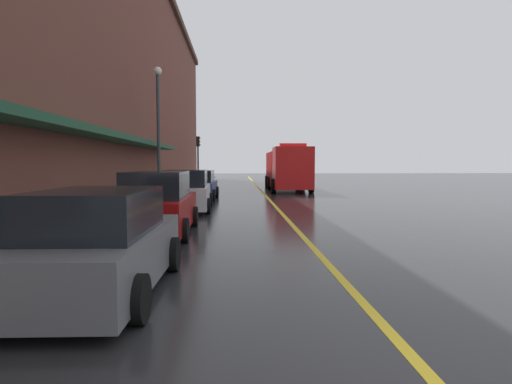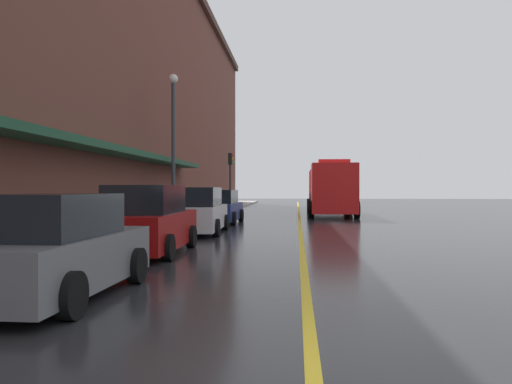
{
  "view_description": "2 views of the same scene",
  "coord_description": "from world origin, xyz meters",
  "px_view_note": "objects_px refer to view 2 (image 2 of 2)",
  "views": [
    {
      "loc": [
        -1.83,
        -3.34,
        2.02
      ],
      "look_at": [
        -1.01,
        14.01,
        0.83
      ],
      "focal_mm": 29.46,
      "sensor_mm": 36.0,
      "label": 1
    },
    {
      "loc": [
        -0.15,
        -4.57,
        1.71
      ],
      "look_at": [
        -1.74,
        15.5,
        1.57
      ],
      "focal_mm": 36.13,
      "sensor_mm": 36.0,
      "label": 2
    }
  ],
  "objects_px": {
    "parked_car_3": "(218,208)",
    "fire_truck": "(331,190)",
    "parked_car_2": "(196,212)",
    "parking_meter_0": "(144,207)",
    "street_lamp_left": "(173,131)",
    "parked_car_1": "(148,222)",
    "traffic_light_near": "(230,170)",
    "parked_car_0": "(53,249)"
  },
  "relations": [
    {
      "from": "parked_car_3",
      "to": "fire_truck",
      "type": "distance_m",
      "value": 9.79
    },
    {
      "from": "fire_truck",
      "to": "traffic_light_near",
      "type": "height_order",
      "value": "traffic_light_near"
    },
    {
      "from": "parking_meter_0",
      "to": "parked_car_0",
      "type": "bearing_deg",
      "value": -81.47
    },
    {
      "from": "street_lamp_left",
      "to": "parked_car_3",
      "type": "bearing_deg",
      "value": 27.84
    },
    {
      "from": "parked_car_0",
      "to": "street_lamp_left",
      "type": "bearing_deg",
      "value": 8.13
    },
    {
      "from": "parked_car_3",
      "to": "street_lamp_left",
      "type": "distance_m",
      "value": 4.26
    },
    {
      "from": "street_lamp_left",
      "to": "parked_car_2",
      "type": "bearing_deg",
      "value": -66.36
    },
    {
      "from": "fire_truck",
      "to": "parking_meter_0",
      "type": "relative_size",
      "value": 7.0
    },
    {
      "from": "parked_car_1",
      "to": "parked_car_3",
      "type": "distance_m",
      "value": 11.72
    },
    {
      "from": "parked_car_2",
      "to": "parking_meter_0",
      "type": "relative_size",
      "value": 3.62
    },
    {
      "from": "parked_car_2",
      "to": "parking_meter_0",
      "type": "xyz_separation_m",
      "value": [
        -1.39,
        -2.07,
        0.24
      ]
    },
    {
      "from": "parked_car_1",
      "to": "parked_car_0",
      "type": "bearing_deg",
      "value": -179.21
    },
    {
      "from": "parked_car_0",
      "to": "parked_car_2",
      "type": "relative_size",
      "value": 0.88
    },
    {
      "from": "parked_car_1",
      "to": "parked_car_3",
      "type": "xyz_separation_m",
      "value": [
        0.07,
        11.72,
        -0.06
      ]
    },
    {
      "from": "parked_car_2",
      "to": "fire_truck",
      "type": "relative_size",
      "value": 0.52
    },
    {
      "from": "parked_car_1",
      "to": "street_lamp_left",
      "type": "relative_size",
      "value": 0.65
    },
    {
      "from": "parked_car_2",
      "to": "street_lamp_left",
      "type": "bearing_deg",
      "value": 21.86
    },
    {
      "from": "street_lamp_left",
      "to": "fire_truck",
      "type": "bearing_deg",
      "value": 47.91
    },
    {
      "from": "parked_car_0",
      "to": "traffic_light_near",
      "type": "relative_size",
      "value": 0.98
    },
    {
      "from": "parked_car_1",
      "to": "parked_car_3",
      "type": "bearing_deg",
      "value": -0.85
    },
    {
      "from": "parking_meter_0",
      "to": "parked_car_2",
      "type": "bearing_deg",
      "value": 56.05
    },
    {
      "from": "street_lamp_left",
      "to": "parked_car_1",
      "type": "bearing_deg",
      "value": -79.88
    },
    {
      "from": "parked_car_0",
      "to": "traffic_light_near",
      "type": "distance_m",
      "value": 32.07
    },
    {
      "from": "parked_car_1",
      "to": "parking_meter_0",
      "type": "relative_size",
      "value": 3.39
    },
    {
      "from": "parked_car_2",
      "to": "parking_meter_0",
      "type": "height_order",
      "value": "parked_car_2"
    },
    {
      "from": "street_lamp_left",
      "to": "parked_car_0",
      "type": "bearing_deg",
      "value": -82.84
    },
    {
      "from": "parked_car_1",
      "to": "parking_meter_0",
      "type": "height_order",
      "value": "parked_car_1"
    },
    {
      "from": "parked_car_3",
      "to": "street_lamp_left",
      "type": "relative_size",
      "value": 0.63
    },
    {
      "from": "fire_truck",
      "to": "parked_car_0",
      "type": "bearing_deg",
      "value": -12.94
    },
    {
      "from": "fire_truck",
      "to": "parking_meter_0",
      "type": "bearing_deg",
      "value": -25.07
    },
    {
      "from": "parked_car_0",
      "to": "parking_meter_0",
      "type": "height_order",
      "value": "parked_car_0"
    },
    {
      "from": "parked_car_2",
      "to": "traffic_light_near",
      "type": "bearing_deg",
      "value": 1.97
    },
    {
      "from": "parked_car_3",
      "to": "street_lamp_left",
      "type": "height_order",
      "value": "street_lamp_left"
    },
    {
      "from": "parking_meter_0",
      "to": "parked_car_1",
      "type": "bearing_deg",
      "value": -72.11
    },
    {
      "from": "parked_car_1",
      "to": "parked_car_2",
      "type": "xyz_separation_m",
      "value": [
        0.09,
        6.12,
        -0.02
      ]
    },
    {
      "from": "parked_car_0",
      "to": "fire_truck",
      "type": "bearing_deg",
      "value": -12.34
    },
    {
      "from": "parking_meter_0",
      "to": "traffic_light_near",
      "type": "relative_size",
      "value": 0.31
    },
    {
      "from": "parked_car_2",
      "to": "street_lamp_left",
      "type": "relative_size",
      "value": 0.69
    },
    {
      "from": "traffic_light_near",
      "to": "parked_car_2",
      "type": "bearing_deg",
      "value": -86.25
    },
    {
      "from": "parked_car_1",
      "to": "parked_car_2",
      "type": "bearing_deg",
      "value": -1.32
    },
    {
      "from": "parked_car_0",
      "to": "parking_meter_0",
      "type": "bearing_deg",
      "value": 9.5
    },
    {
      "from": "parked_car_0",
      "to": "parked_car_1",
      "type": "bearing_deg",
      "value": 2.26
    }
  ]
}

